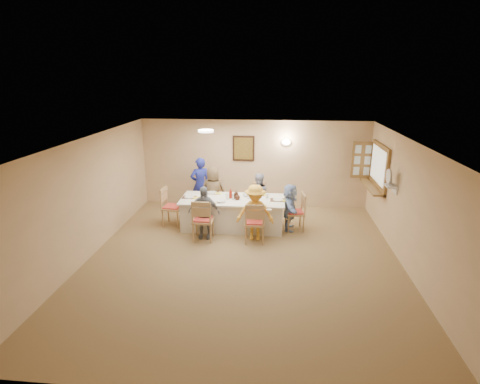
# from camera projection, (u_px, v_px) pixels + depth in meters

# --- Properties ---
(ground) EXTENTS (7.00, 7.00, 0.00)m
(ground) POSITION_uv_depth(u_px,v_px,m) (243.00, 260.00, 7.83)
(ground) COLOR #A58454
(room_walls) EXTENTS (7.00, 7.00, 7.00)m
(room_walls) POSITION_uv_depth(u_px,v_px,m) (243.00, 191.00, 7.38)
(room_walls) COLOR tan
(room_walls) RESTS_ON ground
(wall_picture) EXTENTS (0.62, 0.05, 0.72)m
(wall_picture) POSITION_uv_depth(u_px,v_px,m) (244.00, 148.00, 10.64)
(wall_picture) COLOR #3B2114
(wall_picture) RESTS_ON room_walls
(wall_sconce) EXTENTS (0.26, 0.09, 0.18)m
(wall_sconce) POSITION_uv_depth(u_px,v_px,m) (286.00, 142.00, 10.44)
(wall_sconce) COLOR white
(wall_sconce) RESTS_ON room_walls
(ceiling_light) EXTENTS (0.36, 0.36, 0.05)m
(ceiling_light) POSITION_uv_depth(u_px,v_px,m) (206.00, 131.00, 8.61)
(ceiling_light) COLOR white
(ceiling_light) RESTS_ON room_walls
(serving_hatch) EXTENTS (0.06, 1.50, 1.15)m
(serving_hatch) POSITION_uv_depth(u_px,v_px,m) (379.00, 167.00, 9.36)
(serving_hatch) COLOR olive
(serving_hatch) RESTS_ON room_walls
(hatch_sill) EXTENTS (0.30, 1.50, 0.05)m
(hatch_sill) POSITION_uv_depth(u_px,v_px,m) (372.00, 187.00, 9.53)
(hatch_sill) COLOR olive
(hatch_sill) RESTS_ON room_walls
(shutter_door) EXTENTS (0.55, 0.04, 1.00)m
(shutter_door) POSITION_uv_depth(u_px,v_px,m) (362.00, 160.00, 10.11)
(shutter_door) COLOR olive
(shutter_door) RESTS_ON room_walls
(fan_shelf) EXTENTS (0.22, 0.36, 0.03)m
(fan_shelf) POSITION_uv_depth(u_px,v_px,m) (391.00, 186.00, 8.12)
(fan_shelf) COLOR white
(fan_shelf) RESTS_ON room_walls
(desk_fan) EXTENTS (0.30, 0.30, 0.28)m
(desk_fan) POSITION_uv_depth(u_px,v_px,m) (390.00, 179.00, 8.08)
(desk_fan) COLOR #A5A5A8
(desk_fan) RESTS_ON fan_shelf
(dining_table) EXTENTS (2.57, 1.09, 0.76)m
(dining_table) POSITION_uv_depth(u_px,v_px,m) (233.00, 213.00, 9.41)
(dining_table) COLOR white
(dining_table) RESTS_ON ground
(chair_back_left) EXTENTS (0.52, 0.52, 0.96)m
(chair_back_left) POSITION_uv_depth(u_px,v_px,m) (214.00, 198.00, 10.20)
(chair_back_left) COLOR tan
(chair_back_left) RESTS_ON ground
(chair_back_right) EXTENTS (0.46, 0.46, 0.92)m
(chair_back_right) POSITION_uv_depth(u_px,v_px,m) (258.00, 201.00, 10.09)
(chair_back_right) COLOR tan
(chair_back_right) RESTS_ON ground
(chair_front_left) EXTENTS (0.50, 0.50, 1.01)m
(chair_front_left) POSITION_uv_depth(u_px,v_px,m) (203.00, 219.00, 8.67)
(chair_front_left) COLOR tan
(chair_front_left) RESTS_ON ground
(chair_front_right) EXTENTS (0.49, 0.49, 0.98)m
(chair_front_right) POSITION_uv_depth(u_px,v_px,m) (255.00, 222.00, 8.56)
(chair_front_right) COLOR tan
(chair_front_right) RESTS_ON ground
(chair_left_end) EXTENTS (0.52, 0.52, 1.00)m
(chair_left_end) POSITION_uv_depth(u_px,v_px,m) (172.00, 207.00, 9.52)
(chair_left_end) COLOR tan
(chair_left_end) RESTS_ON ground
(chair_right_end) EXTENTS (0.52, 0.52, 0.94)m
(chair_right_end) POSITION_uv_depth(u_px,v_px,m) (295.00, 212.00, 9.24)
(chair_right_end) COLOR tan
(chair_right_end) RESTS_ON ground
(diner_back_left) EXTENTS (0.73, 0.51, 1.40)m
(diner_back_left) POSITION_uv_depth(u_px,v_px,m) (213.00, 192.00, 10.02)
(diner_back_left) COLOR brown
(diner_back_left) RESTS_ON ground
(diner_back_right) EXTENTS (0.75, 0.65, 1.25)m
(diner_back_right) POSITION_uv_depth(u_px,v_px,m) (258.00, 196.00, 9.93)
(diner_back_right) COLOR #9C9FB9
(diner_back_right) RESTS_ON ground
(diner_front_left) EXTENTS (0.75, 0.32, 1.26)m
(diner_front_left) POSITION_uv_depth(u_px,v_px,m) (204.00, 212.00, 8.75)
(diner_front_left) COLOR slate
(diner_front_left) RESTS_ON ground
(diner_front_right) EXTENTS (0.88, 0.52, 1.33)m
(diner_front_right) POSITION_uv_depth(u_px,v_px,m) (255.00, 213.00, 8.62)
(diner_front_right) COLOR yellow
(diner_front_right) RESTS_ON ground
(diner_right_end) EXTENTS (1.12, 0.42, 1.18)m
(diner_right_end) POSITION_uv_depth(u_px,v_px,m) (290.00, 207.00, 9.22)
(diner_right_end) COLOR #8DA9DD
(diner_right_end) RESTS_ON ground
(caregiver) EXTENTS (0.84, 0.80, 1.53)m
(caregiver) POSITION_uv_depth(u_px,v_px,m) (200.00, 184.00, 10.48)
(caregiver) COLOR #212A9B
(caregiver) RESTS_ON ground
(placemat_fl) EXTENTS (0.35, 0.26, 0.01)m
(placemat_fl) POSITION_uv_depth(u_px,v_px,m) (206.00, 203.00, 8.95)
(placemat_fl) COLOR #472B19
(placemat_fl) RESTS_ON dining_table
(plate_fl) EXTENTS (0.22, 0.22, 0.01)m
(plate_fl) POSITION_uv_depth(u_px,v_px,m) (206.00, 203.00, 8.95)
(plate_fl) COLOR white
(plate_fl) RESTS_ON dining_table
(napkin_fl) EXTENTS (0.14, 0.14, 0.01)m
(napkin_fl) POSITION_uv_depth(u_px,v_px,m) (213.00, 204.00, 8.89)
(napkin_fl) COLOR yellow
(napkin_fl) RESTS_ON dining_table
(placemat_fr) EXTENTS (0.35, 0.26, 0.01)m
(placemat_fr) POSITION_uv_depth(u_px,v_px,m) (256.00, 205.00, 8.84)
(placemat_fr) COLOR #472B19
(placemat_fr) RESTS_ON dining_table
(plate_fr) EXTENTS (0.24, 0.24, 0.01)m
(plate_fr) POSITION_uv_depth(u_px,v_px,m) (256.00, 205.00, 8.84)
(plate_fr) COLOR white
(plate_fr) RESTS_ON dining_table
(napkin_fr) EXTENTS (0.15, 0.15, 0.01)m
(napkin_fr) POSITION_uv_depth(u_px,v_px,m) (263.00, 206.00, 8.78)
(napkin_fr) COLOR yellow
(napkin_fr) RESTS_ON dining_table
(placemat_bl) EXTENTS (0.35, 0.26, 0.01)m
(placemat_bl) POSITION_uv_depth(u_px,v_px,m) (212.00, 193.00, 9.75)
(placemat_bl) COLOR #472B19
(placemat_bl) RESTS_ON dining_table
(plate_bl) EXTENTS (0.26, 0.26, 0.02)m
(plate_bl) POSITION_uv_depth(u_px,v_px,m) (212.00, 192.00, 9.75)
(plate_bl) COLOR white
(plate_bl) RESTS_ON dining_table
(napkin_bl) EXTENTS (0.14, 0.14, 0.01)m
(napkin_bl) POSITION_uv_depth(u_px,v_px,m) (218.00, 193.00, 9.68)
(napkin_bl) COLOR yellow
(napkin_bl) RESTS_ON dining_table
(placemat_br) EXTENTS (0.36, 0.27, 0.01)m
(placemat_br) POSITION_uv_depth(u_px,v_px,m) (258.00, 194.00, 9.64)
(placemat_br) COLOR #472B19
(placemat_br) RESTS_ON dining_table
(plate_br) EXTENTS (0.24, 0.24, 0.02)m
(plate_br) POSITION_uv_depth(u_px,v_px,m) (258.00, 194.00, 9.64)
(plate_br) COLOR white
(plate_br) RESTS_ON dining_table
(napkin_br) EXTENTS (0.14, 0.14, 0.01)m
(napkin_br) POSITION_uv_depth(u_px,v_px,m) (265.00, 195.00, 9.57)
(napkin_br) COLOR yellow
(napkin_br) RESTS_ON dining_table
(placemat_le) EXTENTS (0.34, 0.25, 0.01)m
(placemat_le) POSITION_uv_depth(u_px,v_px,m) (189.00, 197.00, 9.40)
(placemat_le) COLOR #472B19
(placemat_le) RESTS_ON dining_table
(plate_le) EXTENTS (0.24, 0.24, 0.02)m
(plate_le) POSITION_uv_depth(u_px,v_px,m) (189.00, 197.00, 9.39)
(plate_le) COLOR white
(plate_le) RESTS_ON dining_table
(napkin_le) EXTENTS (0.14, 0.14, 0.01)m
(napkin_le) POSITION_uv_depth(u_px,v_px,m) (196.00, 198.00, 9.33)
(napkin_le) COLOR yellow
(napkin_le) RESTS_ON dining_table
(placemat_re) EXTENTS (0.37, 0.28, 0.01)m
(placemat_re) POSITION_uv_depth(u_px,v_px,m) (278.00, 200.00, 9.19)
(placemat_re) COLOR #472B19
(placemat_re) RESTS_ON dining_table
(plate_re) EXTENTS (0.25, 0.25, 0.02)m
(plate_re) POSITION_uv_depth(u_px,v_px,m) (278.00, 200.00, 9.19)
(plate_re) COLOR white
(plate_re) RESTS_ON dining_table
(napkin_re) EXTENTS (0.14, 0.14, 0.01)m
(napkin_re) POSITION_uv_depth(u_px,v_px,m) (285.00, 201.00, 9.13)
(napkin_re) COLOR yellow
(napkin_re) RESTS_ON dining_table
(teacup_a) EXTENTS (0.15, 0.15, 0.09)m
(teacup_a) POSITION_uv_depth(u_px,v_px,m) (198.00, 200.00, 9.04)
(teacup_a) COLOR white
(teacup_a) RESTS_ON dining_table
(teacup_b) EXTENTS (0.14, 0.14, 0.08)m
(teacup_b) POSITION_uv_depth(u_px,v_px,m) (250.00, 191.00, 9.75)
(teacup_b) COLOR white
(teacup_b) RESTS_ON dining_table
(bowl_a) EXTENTS (0.29, 0.29, 0.05)m
(bowl_a) POSITION_uv_depth(u_px,v_px,m) (221.00, 201.00, 9.04)
(bowl_a) COLOR white
(bowl_a) RESTS_ON dining_table
(bowl_b) EXTENTS (0.26, 0.26, 0.07)m
(bowl_b) POSITION_uv_depth(u_px,v_px,m) (247.00, 195.00, 9.49)
(bowl_b) COLOR white
(bowl_b) RESTS_ON dining_table
(condiment_ketchup) EXTENTS (0.14, 0.14, 0.24)m
(condiment_ketchup) POSITION_uv_depth(u_px,v_px,m) (231.00, 193.00, 9.31)
(condiment_ketchup) COLOR #9F1D0D
(condiment_ketchup) RESTS_ON dining_table
(condiment_brown) EXTENTS (0.12, 0.12, 0.21)m
(condiment_brown) POSITION_uv_depth(u_px,v_px,m) (236.00, 194.00, 9.30)
(condiment_brown) COLOR #381A0F
(condiment_brown) RESTS_ON dining_table
(condiment_malt) EXTENTS (0.18, 0.18, 0.17)m
(condiment_malt) POSITION_uv_depth(u_px,v_px,m) (237.00, 196.00, 9.21)
(condiment_malt) COLOR #381A0F
(condiment_malt) RESTS_ON dining_table
(drinking_glass) EXTENTS (0.07, 0.07, 0.11)m
(drinking_glass) POSITION_uv_depth(u_px,v_px,m) (227.00, 196.00, 9.34)
(drinking_glass) COLOR silver
(drinking_glass) RESTS_ON dining_table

